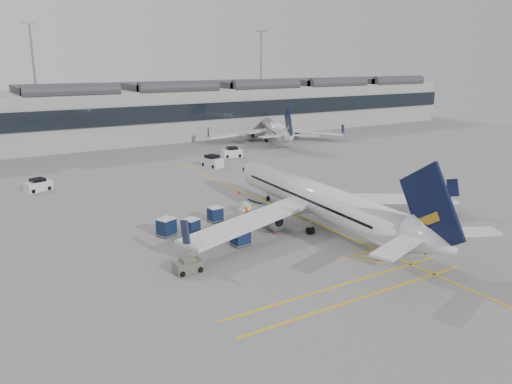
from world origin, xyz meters
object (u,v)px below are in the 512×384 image
ramp_agent_a (247,215)px  pushback_tug (188,266)px  belt_loader (253,209)px  ramp_agent_b (275,226)px  baggage_cart_a (215,214)px  airliner_main (320,200)px

ramp_agent_a → pushback_tug: bearing=-167.0°
belt_loader → ramp_agent_b: belt_loader is taller
belt_loader → pushback_tug: belt_loader is taller
belt_loader → baggage_cart_a: 5.25m
airliner_main → baggage_cart_a: airliner_main is taller
ramp_agent_a → ramp_agent_b: bearing=-106.3°
belt_loader → ramp_agent_b: bearing=-96.4°
baggage_cart_a → ramp_agent_a: (2.68, -2.33, 0.07)m
baggage_cart_a → pushback_tug: bearing=-133.2°
airliner_main → ramp_agent_b: size_ratio=23.28×
ramp_agent_b → pushback_tug: ramp_agent_b is taller
ramp_agent_a → belt_loader: bearing=22.8°
airliner_main → belt_loader: size_ratio=8.81×
ramp_agent_b → pushback_tug: size_ratio=0.67×
airliner_main → belt_loader: airliner_main is taller
baggage_cart_a → ramp_agent_b: size_ratio=1.07×
airliner_main → baggage_cart_a: 11.67m
airliner_main → pushback_tug: (-17.13, -3.71, -2.31)m
ramp_agent_a → ramp_agent_b: size_ratio=1.20×
ramp_agent_b → airliner_main: bearing=169.6°
airliner_main → pushback_tug: 17.68m
baggage_cart_a → ramp_agent_a: size_ratio=0.90×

